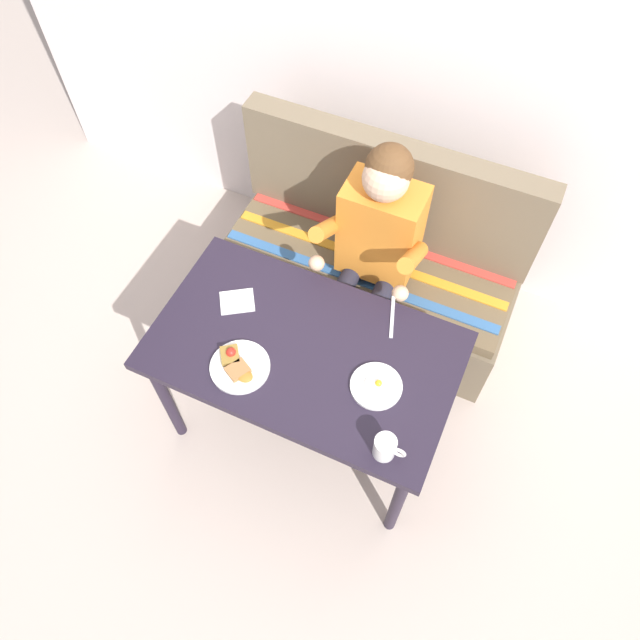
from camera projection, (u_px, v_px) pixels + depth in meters
name	position (u px, v px, depth m)	size (l,w,h in m)	color
ground_plane	(307.00, 422.00, 2.96)	(8.00, 8.00, 0.00)	#BBA89C
back_wall	(432.00, 36.00, 2.49)	(4.40, 0.10, 2.60)	silver
table	(305.00, 358.00, 2.41)	(1.20, 0.70, 0.73)	black
couch	(370.00, 269.00, 3.06)	(1.44, 0.56, 1.00)	brown
person	(374.00, 244.00, 2.61)	(0.45, 0.61, 1.21)	orange
plate_breakfast	(239.00, 366.00, 2.29)	(0.23, 0.23, 0.05)	white
plate_eggs	(376.00, 386.00, 2.25)	(0.20, 0.20, 0.04)	white
coffee_mug	(385.00, 447.00, 2.07)	(0.12, 0.08, 0.10)	white
napkin	(237.00, 302.00, 2.46)	(0.14, 0.11, 0.01)	silver
knife	(392.00, 317.00, 2.42)	(0.01, 0.20, 0.01)	silver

